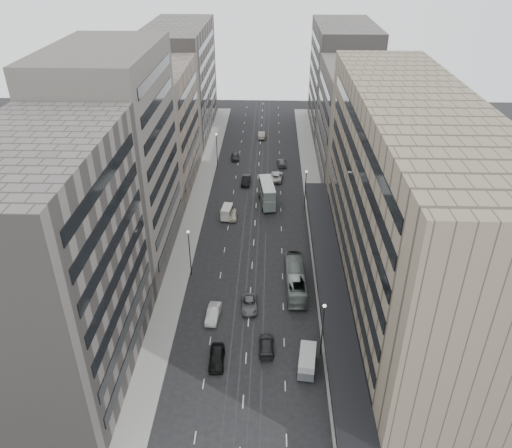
# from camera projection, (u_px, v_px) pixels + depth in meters

# --- Properties ---
(ground) EXTENTS (220.00, 220.00, 0.00)m
(ground) POSITION_uv_depth(u_px,v_px,m) (248.00, 327.00, 69.87)
(ground) COLOR black
(ground) RESTS_ON ground
(sidewalk_right) EXTENTS (4.00, 125.00, 0.15)m
(sidewalk_right) POSITION_uv_depth(u_px,v_px,m) (315.00, 203.00, 101.88)
(sidewalk_right) COLOR gray
(sidewalk_right) RESTS_ON ground
(sidewalk_left) EXTENTS (4.00, 125.00, 0.15)m
(sidewalk_left) POSITION_uv_depth(u_px,v_px,m) (198.00, 201.00, 102.54)
(sidewalk_left) COLOR gray
(sidewalk_left) RESTS_ON ground
(department_store) EXTENTS (19.20, 60.00, 30.00)m
(department_store) POSITION_uv_depth(u_px,v_px,m) (405.00, 208.00, 68.67)
(department_store) COLOR #7B6F5A
(department_store) RESTS_ON ground
(building_right_mid) EXTENTS (15.00, 28.00, 24.00)m
(building_right_mid) POSITION_uv_depth(u_px,v_px,m) (357.00, 124.00, 108.14)
(building_right_mid) COLOR #545049
(building_right_mid) RESTS_ON ground
(building_right_far) EXTENTS (15.00, 32.00, 28.00)m
(building_right_far) POSITION_uv_depth(u_px,v_px,m) (342.00, 79.00, 133.03)
(building_right_far) COLOR #5F5A55
(building_right_far) RESTS_ON ground
(building_left_a) EXTENTS (15.00, 28.00, 30.00)m
(building_left_a) POSITION_uv_depth(u_px,v_px,m) (53.00, 270.00, 55.99)
(building_left_a) COLOR #5F5A55
(building_left_a) RESTS_ON ground
(building_left_b) EXTENTS (15.00, 26.00, 34.00)m
(building_left_b) POSITION_uv_depth(u_px,v_px,m) (116.00, 159.00, 78.29)
(building_left_b) COLOR #545049
(building_left_b) RESTS_ON ground
(building_left_c) EXTENTS (15.00, 28.00, 25.00)m
(building_left_c) POSITION_uv_depth(u_px,v_px,m) (155.00, 129.00, 103.87)
(building_left_c) COLOR #796B5E
(building_left_c) RESTS_ON ground
(building_left_d) EXTENTS (15.00, 38.00, 28.00)m
(building_left_d) POSITION_uv_depth(u_px,v_px,m) (180.00, 81.00, 131.61)
(building_left_d) COLOR #5F5A55
(building_left_d) RESTS_ON ground
(lamp_right_near) EXTENTS (0.44, 0.44, 8.32)m
(lamp_right_near) POSITION_uv_depth(u_px,v_px,m) (323.00, 324.00, 62.67)
(lamp_right_near) COLOR #262628
(lamp_right_near) RESTS_ON ground
(lamp_right_far) EXTENTS (0.44, 0.44, 8.32)m
(lamp_right_far) POSITION_uv_depth(u_px,v_px,m) (306.00, 185.00, 97.20)
(lamp_right_far) COLOR #262628
(lamp_right_far) RESTS_ON ground
(lamp_left_near) EXTENTS (0.44, 0.44, 8.32)m
(lamp_left_near) POSITION_uv_depth(u_px,v_px,m) (189.00, 248.00, 77.87)
(lamp_left_near) COLOR #262628
(lamp_left_near) RESTS_ON ground
(lamp_left_far) EXTENTS (0.44, 0.44, 8.32)m
(lamp_left_far) POSITION_uv_depth(u_px,v_px,m) (217.00, 146.00, 115.00)
(lamp_left_far) COLOR #262628
(lamp_left_far) RESTS_ON ground
(bus_near) EXTENTS (3.06, 11.76, 3.26)m
(bus_near) POSITION_uv_depth(u_px,v_px,m) (295.00, 280.00, 76.65)
(bus_near) COLOR gray
(bus_near) RESTS_ON ground
(bus_far) EXTENTS (2.44, 9.59, 2.66)m
(bus_far) POSITION_uv_depth(u_px,v_px,m) (294.00, 273.00, 78.67)
(bus_far) COLOR gray
(bus_far) RESTS_ON ground
(double_decker) EXTENTS (3.57, 8.91, 4.74)m
(double_decker) POSITION_uv_depth(u_px,v_px,m) (267.00, 193.00, 100.20)
(double_decker) COLOR slate
(double_decker) RESTS_ON ground
(vw_microbus) EXTENTS (2.70, 5.05, 2.61)m
(vw_microbus) POSITION_uv_depth(u_px,v_px,m) (307.00, 361.00, 62.34)
(vw_microbus) COLOR #4E5255
(vw_microbus) RESTS_ON ground
(panel_van) EXTENTS (2.25, 4.05, 2.45)m
(panel_van) POSITION_uv_depth(u_px,v_px,m) (227.00, 212.00, 95.87)
(panel_van) COLOR silver
(panel_van) RESTS_ON ground
(sedan_0) EXTENTS (2.13, 4.93, 1.66)m
(sedan_0) POSITION_uv_depth(u_px,v_px,m) (217.00, 357.00, 63.66)
(sedan_0) COLOR black
(sedan_0) RESTS_ON ground
(sedan_1) EXTENTS (2.04, 4.92, 1.58)m
(sedan_1) POSITION_uv_depth(u_px,v_px,m) (213.00, 314.00, 71.07)
(sedan_1) COLOR beige
(sedan_1) RESTS_ON ground
(sedan_2) EXTENTS (2.59, 5.06, 1.37)m
(sedan_2) POSITION_uv_depth(u_px,v_px,m) (249.00, 304.00, 73.02)
(sedan_2) COLOR slate
(sedan_2) RESTS_ON ground
(sedan_3) EXTENTS (2.06, 4.89, 1.41)m
(sedan_3) POSITION_uv_depth(u_px,v_px,m) (266.00, 345.00, 65.72)
(sedan_3) COLOR black
(sedan_3) RESTS_ON ground
(sedan_4) EXTENTS (1.79, 4.24, 1.43)m
(sedan_4) POSITION_uv_depth(u_px,v_px,m) (233.00, 215.00, 96.10)
(sedan_4) COLOR beige
(sedan_4) RESTS_ON ground
(sedan_5) EXTENTS (1.97, 5.10, 1.66)m
(sedan_5) POSITION_uv_depth(u_px,v_px,m) (246.00, 180.00, 109.41)
(sedan_5) COLOR black
(sedan_5) RESTS_ON ground
(sedan_6) EXTENTS (3.30, 6.06, 1.61)m
(sedan_6) POSITION_uv_depth(u_px,v_px,m) (276.00, 176.00, 111.24)
(sedan_6) COLOR silver
(sedan_6) RESTS_ON ground
(sedan_7) EXTENTS (2.38, 5.05, 1.43)m
(sedan_7) POSITION_uv_depth(u_px,v_px,m) (282.00, 163.00, 118.09)
(sedan_7) COLOR #59595C
(sedan_7) RESTS_ON ground
(sedan_8) EXTENTS (2.27, 4.61, 1.51)m
(sedan_8) POSITION_uv_depth(u_px,v_px,m) (235.00, 156.00, 121.28)
(sedan_8) COLOR #28282B
(sedan_8) RESTS_ON ground
(sedan_9) EXTENTS (1.84, 4.94, 1.61)m
(sedan_9) POSITION_uv_depth(u_px,v_px,m) (262.00, 135.00, 134.09)
(sedan_9) COLOR #A6998A
(sedan_9) RESTS_ON ground
(pedestrian) EXTENTS (0.75, 0.67, 1.71)m
(pedestrian) POSITION_uv_depth(u_px,v_px,m) (355.00, 401.00, 57.52)
(pedestrian) COLOR black
(pedestrian) RESTS_ON sidewalk_right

